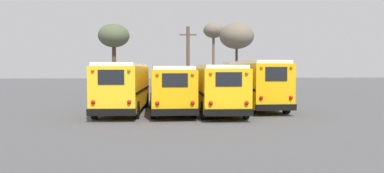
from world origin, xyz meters
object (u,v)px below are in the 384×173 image
(school_bus_1, at_px, (170,87))
(bare_tree_1, at_px, (214,32))
(school_bus_3, at_px, (252,82))
(utility_pole, at_px, (188,60))
(bare_tree_2, at_px, (114,37))
(school_bus_0, at_px, (124,85))
(bare_tree_0, at_px, (237,36))
(school_bus_2, at_px, (216,86))

(school_bus_1, height_order, bare_tree_1, bare_tree_1)
(school_bus_3, distance_m, utility_pole, 13.16)
(school_bus_1, height_order, bare_tree_2, bare_tree_2)
(school_bus_0, height_order, school_bus_3, school_bus_3)
(school_bus_0, distance_m, bare_tree_1, 22.59)
(bare_tree_0, bearing_deg, school_bus_0, -125.81)
(school_bus_1, xyz_separation_m, school_bus_2, (2.97, -0.47, 0.04))
(school_bus_1, height_order, utility_pole, utility_pole)
(bare_tree_0, distance_m, bare_tree_1, 5.90)
(school_bus_1, relative_size, utility_pole, 1.48)
(school_bus_0, xyz_separation_m, school_bus_3, (8.92, 2.08, 0.09))
(school_bus_2, xyz_separation_m, school_bus_3, (2.97, 2.19, 0.15))
(bare_tree_0, bearing_deg, bare_tree_2, 177.49)
(school_bus_2, bearing_deg, bare_tree_0, 72.85)
(school_bus_1, relative_size, school_bus_2, 0.98)
(bare_tree_1, bearing_deg, school_bus_1, -106.56)
(bare_tree_1, bearing_deg, school_bus_2, -98.15)
(bare_tree_0, relative_size, bare_tree_2, 1.02)
(school_bus_2, height_order, utility_pole, utility_pole)
(utility_pole, distance_m, bare_tree_0, 5.69)
(school_bus_0, distance_m, school_bus_2, 5.95)
(school_bus_0, height_order, bare_tree_1, bare_tree_1)
(school_bus_0, xyz_separation_m, utility_pole, (5.34, 14.61, 1.97))
(utility_pole, distance_m, bare_tree_2, 8.02)
(school_bus_2, bearing_deg, utility_pole, 92.37)
(school_bus_2, bearing_deg, bare_tree_2, 118.60)
(school_bus_2, distance_m, bare_tree_2, 17.81)
(school_bus_2, height_order, bare_tree_0, bare_tree_0)
(utility_pole, bearing_deg, bare_tree_1, 57.41)
(school_bus_1, xyz_separation_m, school_bus_3, (5.95, 1.72, 0.19))
(school_bus_3, distance_m, bare_tree_0, 13.24)
(school_bus_1, bearing_deg, school_bus_0, -173.11)
(school_bus_3, xyz_separation_m, bare_tree_2, (-11.24, 12.96, 4.25))
(school_bus_1, height_order, school_bus_2, school_bus_2)
(school_bus_0, relative_size, bare_tree_1, 1.16)
(school_bus_0, distance_m, school_bus_3, 9.16)
(bare_tree_1, xyz_separation_m, bare_tree_2, (-11.15, -5.04, -1.05))
(bare_tree_2, bearing_deg, school_bus_1, -70.19)
(school_bus_0, bearing_deg, bare_tree_1, 66.25)
(school_bus_2, xyz_separation_m, bare_tree_2, (-8.26, 15.16, 4.40))
(school_bus_3, bearing_deg, bare_tree_2, 130.92)
(school_bus_1, xyz_separation_m, bare_tree_2, (-5.29, 14.68, 4.45))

